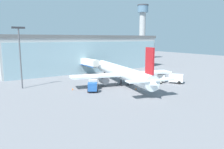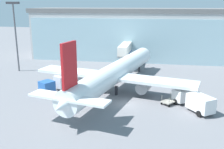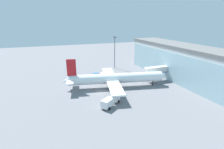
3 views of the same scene
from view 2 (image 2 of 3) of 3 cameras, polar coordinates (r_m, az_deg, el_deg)
ground at (r=42.39m, az=3.01°, el=-6.41°), size 240.00×240.00×0.00m
terminal_building at (r=75.76m, az=7.51°, el=8.73°), size 66.16×15.98×14.19m
jet_bridge at (r=66.76m, az=3.03°, el=5.61°), size 2.52×13.07×5.78m
apron_light_mast at (r=64.55m, az=-20.31°, el=9.04°), size 3.20×0.40×15.90m
airplane at (r=47.50m, az=0.66°, el=0.31°), size 29.80×38.10×11.08m
catering_truck at (r=49.34m, az=-11.29°, el=-1.71°), size 5.51×7.44×2.65m
fuel_truck at (r=41.52m, az=17.39°, el=-5.43°), size 6.22×7.11×2.65m
baggage_cart at (r=43.11m, az=12.46°, el=-5.67°), size 2.97×3.20×1.50m
safety_cone_nose at (r=41.62m, az=-2.40°, el=-6.41°), size 0.36×0.36×0.55m
safety_cone_wingtip at (r=53.67m, az=-14.74°, el=-1.86°), size 0.36×0.36×0.55m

